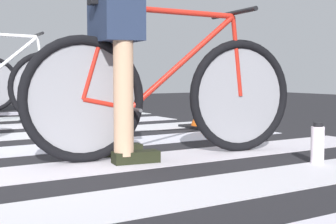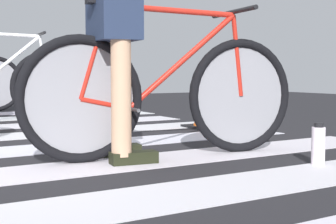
{
  "view_description": "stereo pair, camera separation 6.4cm",
  "coord_description": "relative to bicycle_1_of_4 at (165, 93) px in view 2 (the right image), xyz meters",
  "views": [
    {
      "loc": [
        -0.44,
        -3.47,
        0.53
      ],
      "look_at": [
        1.33,
        -0.63,
        0.26
      ],
      "focal_mm": 53.41,
      "sensor_mm": 36.0,
      "label": 1
    },
    {
      "loc": [
        -0.38,
        -3.47,
        0.53
      ],
      "look_at": [
        1.33,
        -0.63,
        0.26
      ],
      "focal_mm": 53.41,
      "sensor_mm": 36.0,
      "label": 2
    }
  ],
  "objects": [
    {
      "name": "traffic_cone",
      "position": [
        1.18,
        1.14,
        -0.16
      ],
      "size": [
        0.42,
        0.42,
        0.48
      ],
      "color": "black",
      "rests_on": "ground"
    },
    {
      "name": "cyclist_1_of_4",
      "position": [
        -0.31,
        0.05,
        0.24
      ],
      "size": [
        0.37,
        0.44,
        0.96
      ],
      "rotation": [
        0.0,
        0.0,
        -0.15
      ],
      "color": "tan",
      "rests_on": "ground"
    },
    {
      "name": "water_bottle",
      "position": [
        0.59,
        -0.65,
        -0.28
      ],
      "size": [
        0.07,
        0.07,
        0.23
      ],
      "color": "white",
      "rests_on": "ground"
    },
    {
      "name": "bicycle_1_of_4",
      "position": [
        0.0,
        0.0,
        0.0
      ],
      "size": [
        1.72,
        0.53,
        0.93
      ],
      "rotation": [
        0.0,
        0.0,
        -0.15
      ],
      "color": "black",
      "rests_on": "ground"
    }
  ]
}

